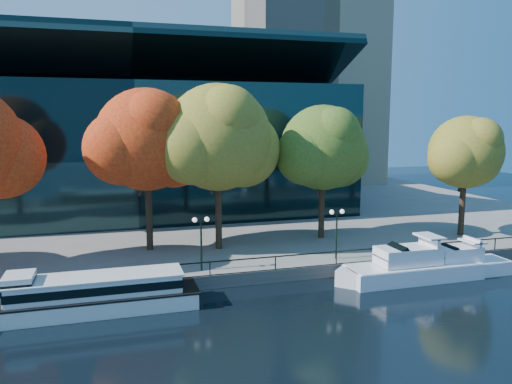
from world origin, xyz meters
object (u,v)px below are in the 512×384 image
object	(u,v)px
tree_3	(220,140)
lamp_1	(201,231)
tree_5	(467,154)
cruiser_near	(408,267)
cruiser_far	(457,264)
tree_4	(325,150)
lamp_2	(337,222)
tour_boat	(84,294)
tree_2	(149,142)

from	to	relation	value
tree_3	lamp_1	xyz separation A→B (m)	(-2.78, -5.80, -6.45)
tree_5	cruiser_near	bearing A→B (deg)	-144.64
tree_5	tree_3	bearing A→B (deg)	175.91
cruiser_far	tree_4	world-z (taller)	tree_4
cruiser_far	lamp_2	distance (m)	9.86
tour_boat	lamp_1	world-z (taller)	lamp_1
cruiser_far	tree_5	size ratio (longest dim) A/B	0.78
tree_3	tree_5	bearing A→B (deg)	-4.09
tree_4	tree_5	distance (m)	13.72
tour_boat	lamp_2	distance (m)	19.64
cruiser_near	lamp_2	world-z (taller)	lamp_2
cruiser_far	tree_5	xyz separation A→B (m)	(6.80, 7.91, 7.96)
cruiser_far	tree_4	bearing A→B (deg)	121.62
cruiser_far	tree_3	world-z (taller)	tree_3
tree_2	tree_3	size ratio (longest dim) A/B	0.97
tour_boat	tree_5	world-z (taller)	tree_5
cruiser_far	tree_3	bearing A→B (deg)	150.20
cruiser_near	tree_2	world-z (taller)	tree_2
cruiser_far	lamp_1	bearing A→B (deg)	169.02
tree_3	tree_5	world-z (taller)	tree_3
cruiser_far	tree_2	distance (m)	26.71
tree_2	tree_3	world-z (taller)	tree_3
cruiser_near	lamp_1	size ratio (longest dim) A/B	2.91
lamp_1	tree_5	bearing A→B (deg)	8.89
tree_4	lamp_1	distance (m)	15.62
tree_5	lamp_1	world-z (taller)	tree_5
tree_3	tree_4	distance (m)	10.25
tour_boat	tree_4	world-z (taller)	tree_4
tree_3	tree_5	distance (m)	23.66
tree_2	lamp_2	distance (m)	16.88
tree_3	lamp_1	distance (m)	9.11
tour_boat	cruiser_far	bearing A→B (deg)	-0.50
cruiser_far	lamp_2	bearing A→B (deg)	156.15
cruiser_near	tree_5	world-z (taller)	tree_5
tree_4	tree_2	bearing A→B (deg)	179.68
tree_4	lamp_2	size ratio (longest dim) A/B	3.09
tour_boat	cruiser_far	distance (m)	27.69
tour_boat	tree_5	xyz separation A→B (m)	(34.48, 7.67, 7.68)
tree_2	tree_5	distance (m)	29.53
lamp_1	lamp_2	world-z (taller)	same
cruiser_near	cruiser_far	size ratio (longest dim) A/B	1.31
tree_2	lamp_1	world-z (taller)	tree_2
tour_boat	tree_4	xyz separation A→B (m)	(21.06, 10.51, 8.16)
tree_4	lamp_1	size ratio (longest dim) A/B	3.09
tree_4	lamp_2	xyz separation A→B (m)	(-1.95, -6.96, -5.38)
cruiser_far	lamp_1	size ratio (longest dim) A/B	2.22
lamp_1	lamp_2	bearing A→B (deg)	0.00
lamp_2	lamp_1	bearing A→B (deg)	180.00
tree_3	lamp_2	distance (m)	11.92
tree_3	tree_2	bearing A→B (deg)	167.86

